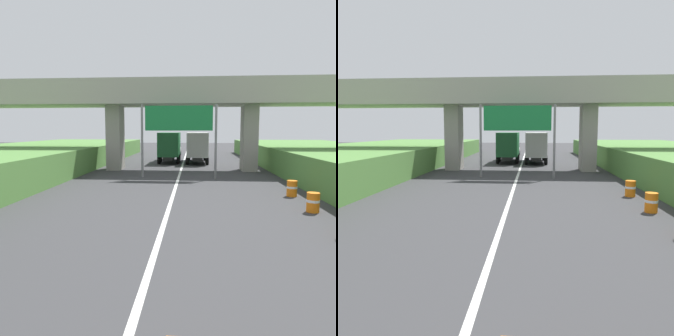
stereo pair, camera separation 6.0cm
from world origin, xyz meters
The scene contains 8 objects.
lane_centre_stripe centered at (0.00, 27.57, 0.00)m, with size 0.20×95.15×0.01m, color white.
overpass_bridge centered at (0.00, 34.47, 6.22)m, with size 40.00×4.80×8.18m.
overhead_highway_sign centered at (0.00, 29.40, 4.22)m, with size 5.88×0.18×5.68m.
truck_blue centered at (1.57, 41.51, 1.93)m, with size 2.44×7.30×3.44m.
truck_green centered at (-1.58, 42.01, 1.93)m, with size 2.44×7.30×3.44m.
car_white centered at (-1.65, 51.89, 0.86)m, with size 1.86×4.10×1.72m.
construction_barrel_3 centered at (6.58, 19.27, 0.46)m, with size 0.57×0.57×0.90m.
construction_barrel_4 centered at (6.69, 22.81, 0.46)m, with size 0.57×0.57×0.90m.
Camera 1 is at (1.14, 4.50, 3.71)m, focal length 34.40 mm.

